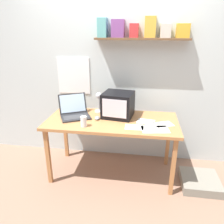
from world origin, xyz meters
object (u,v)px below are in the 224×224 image
(laptop, at_px, (74,111))
(computer_mouse, at_px, (97,118))
(crt_monitor, at_px, (118,105))
(desk_lamp, at_px, (99,100))
(loose_paper_near_laptop, at_px, (163,124))
(juice_glass, at_px, (84,122))
(loose_paper_near_monitor, at_px, (134,127))
(corner_desk, at_px, (112,125))
(floor_cushion, at_px, (200,182))
(printed_handout, at_px, (146,122))
(open_notebook, at_px, (155,129))

(laptop, xyz_separation_m, computer_mouse, (0.31, -0.07, -0.05))
(crt_monitor, distance_m, desk_lamp, 0.28)
(crt_monitor, relative_size, loose_paper_near_laptop, 1.60)
(laptop, bearing_deg, crt_monitor, -20.87)
(juice_glass, xyz_separation_m, loose_paper_near_monitor, (0.57, 0.06, -0.05))
(corner_desk, bearing_deg, laptop, 172.75)
(laptop, bearing_deg, floor_cushion, -33.47)
(corner_desk, xyz_separation_m, laptop, (-0.49, 0.06, 0.13))
(corner_desk, xyz_separation_m, printed_handout, (0.41, -0.01, 0.07))
(floor_cushion, bearing_deg, computer_mouse, 175.70)
(desk_lamp, distance_m, floor_cushion, 1.60)
(laptop, height_order, floor_cushion, laptop)
(open_notebook, bearing_deg, crt_monitor, 143.78)
(desk_lamp, xyz_separation_m, open_notebook, (0.71, -0.42, -0.17))
(juice_glass, bearing_deg, loose_paper_near_monitor, 5.67)
(corner_desk, relative_size, laptop, 3.30)
(crt_monitor, bearing_deg, loose_paper_near_laptop, -9.82)
(computer_mouse, height_order, loose_paper_near_laptop, computer_mouse)
(floor_cushion, bearing_deg, loose_paper_near_monitor, -174.60)
(computer_mouse, relative_size, loose_paper_near_monitor, 0.55)
(corner_desk, distance_m, computer_mouse, 0.20)
(computer_mouse, bearing_deg, desk_lamp, 95.38)
(printed_handout, height_order, loose_paper_near_laptop, same)
(crt_monitor, relative_size, loose_paper_near_monitor, 1.95)
(juice_glass, relative_size, floor_cushion, 0.27)
(juice_glass, relative_size, loose_paper_near_monitor, 0.58)
(laptop, distance_m, loose_paper_near_monitor, 0.81)
(crt_monitor, height_order, loose_paper_near_monitor, crt_monitor)
(printed_handout, xyz_separation_m, loose_paper_near_laptop, (0.20, -0.05, 0.00))
(juice_glass, height_order, loose_paper_near_monitor, juice_glass)
(loose_paper_near_laptop, bearing_deg, open_notebook, -123.77)
(desk_lamp, bearing_deg, loose_paper_near_monitor, -52.48)
(printed_handout, relative_size, loose_paper_near_laptop, 0.90)
(desk_lamp, xyz_separation_m, computer_mouse, (0.02, -0.22, -0.15))
(corner_desk, relative_size, loose_paper_near_monitor, 7.65)
(desk_lamp, relative_size, open_notebook, 0.86)
(corner_desk, xyz_separation_m, crt_monitor, (0.06, 0.13, 0.22))
(corner_desk, height_order, open_notebook, open_notebook)
(corner_desk, distance_m, laptop, 0.51)
(loose_paper_near_laptop, bearing_deg, laptop, 174.00)
(open_notebook, bearing_deg, juice_glass, -177.54)
(laptop, xyz_separation_m, loose_paper_near_laptop, (1.10, -0.12, -0.06))
(corner_desk, height_order, crt_monitor, crt_monitor)
(printed_handout, xyz_separation_m, floor_cushion, (0.69, -0.10, -0.71))
(open_notebook, bearing_deg, computer_mouse, 164.16)
(printed_handout, relative_size, floor_cushion, 0.51)
(computer_mouse, xyz_separation_m, loose_paper_near_monitor, (0.46, -0.17, -0.01))
(desk_lamp, height_order, printed_handout, desk_lamp)
(juice_glass, distance_m, loose_paper_near_monitor, 0.57)
(crt_monitor, bearing_deg, juice_glass, -125.23)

